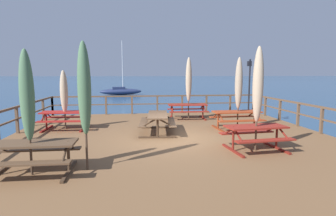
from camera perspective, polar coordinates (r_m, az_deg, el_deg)
name	(u,v)px	position (r m, az deg, el deg)	size (l,w,h in m)	color
ground_plane	(171,156)	(10.22, 0.65, -10.19)	(600.00, 600.00, 0.00)	navy
wooden_deck	(171,147)	(10.12, 0.66, -8.30)	(12.25, 12.72, 0.70)	brown
railing_waterside_far	(157,101)	(16.01, -2.26, 1.43)	(12.05, 0.10, 1.09)	brown
railing_side_right	(322,115)	(12.20, 29.73, -1.37)	(0.10, 12.52, 1.09)	brown
picnic_table_mid_left	(187,108)	(14.25, 4.14, -0.01)	(2.06, 1.46, 0.78)	maroon
picnic_table_mid_right	(158,119)	(10.81, -2.20, -2.32)	(1.59, 2.29, 0.78)	brown
picnic_table_front_right	(65,116)	(12.29, -20.93, -1.66)	(1.98, 1.48, 0.78)	maroon
picnic_table_mid_centre	(32,151)	(7.19, -26.81, -8.09)	(2.02, 1.41, 0.78)	brown
picnic_table_front_left	(237,116)	(11.98, 14.27, -1.61)	(2.09, 1.50, 0.78)	#993819
picnic_table_back_right	(256,132)	(8.82, 18.00, -4.94)	(1.97, 1.57, 0.78)	maroon
patio_umbrella_tall_mid_right	(189,80)	(14.20, 4.40, 5.95)	(0.32, 0.32, 3.21)	#4C3828
patio_umbrella_tall_mid_left	(84,89)	(6.80, -17.25, 3.82)	(0.32, 0.32, 3.14)	#4C3828
patio_umbrella_short_front	(64,92)	(12.24, -21.11, 3.20)	(0.32, 0.32, 2.52)	#4C3828
patio_umbrella_tall_back_right	(27,96)	(6.92, -27.61, 2.24)	(0.32, 0.32, 2.93)	#4C3828
patio_umbrella_tall_back_left	(239,84)	(11.91, 14.71, 5.02)	(0.32, 0.32, 3.06)	#4C3828
patio_umbrella_tall_front	(258,85)	(8.59, 18.46, 4.61)	(0.32, 0.32, 3.19)	#4C3828
lamp_post_hooked	(249,78)	(16.53, 16.79, 6.10)	(0.40, 0.63, 3.20)	black
sailboat_distant	(121,91)	(39.88, -9.94, 3.53)	(6.17, 2.46, 7.72)	navy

